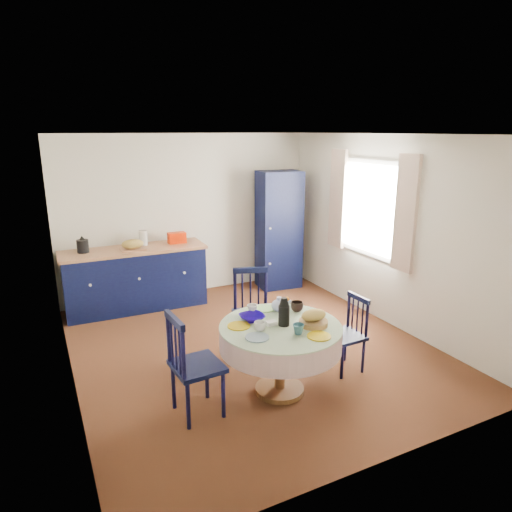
{
  "coord_description": "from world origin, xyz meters",
  "views": [
    {
      "loc": [
        -2.18,
        -4.54,
        2.54
      ],
      "look_at": [
        0.17,
        0.2,
        1.08
      ],
      "focal_mm": 32.0,
      "sensor_mm": 36.0,
      "label": 1
    }
  ],
  "objects_px": {
    "mug_b": "(298,329)",
    "dining_table": "(281,337)",
    "kitchen_counter": "(136,278)",
    "chair_left": "(192,364)",
    "pantry_cabinet": "(279,230)",
    "chair_far": "(252,312)",
    "chair_right": "(348,333)",
    "mug_a": "(260,326)",
    "mug_d": "(252,310)",
    "mug_c": "(297,307)",
    "cobalt_bowl": "(252,318)"
  },
  "relations": [
    {
      "from": "pantry_cabinet",
      "to": "chair_far",
      "type": "bearing_deg",
      "value": -120.73
    },
    {
      "from": "pantry_cabinet",
      "to": "chair_far",
      "type": "xyz_separation_m",
      "value": [
        -1.44,
        -1.97,
        -0.45
      ]
    },
    {
      "from": "mug_b",
      "to": "mug_a",
      "type": "bearing_deg",
      "value": 142.01
    },
    {
      "from": "dining_table",
      "to": "cobalt_bowl",
      "type": "distance_m",
      "value": 0.34
    },
    {
      "from": "dining_table",
      "to": "mug_a",
      "type": "distance_m",
      "value": 0.29
    },
    {
      "from": "chair_left",
      "to": "chair_right",
      "type": "bearing_deg",
      "value": -92.03
    },
    {
      "from": "mug_c",
      "to": "mug_d",
      "type": "distance_m",
      "value": 0.47
    },
    {
      "from": "chair_left",
      "to": "mug_b",
      "type": "height_order",
      "value": "chair_left"
    },
    {
      "from": "chair_right",
      "to": "mug_b",
      "type": "xyz_separation_m",
      "value": [
        -0.83,
        -0.32,
        0.35
      ]
    },
    {
      "from": "kitchen_counter",
      "to": "chair_left",
      "type": "height_order",
      "value": "kitchen_counter"
    },
    {
      "from": "mug_a",
      "to": "mug_c",
      "type": "height_order",
      "value": "mug_c"
    },
    {
      "from": "dining_table",
      "to": "mug_c",
      "type": "xyz_separation_m",
      "value": [
        0.32,
        0.24,
        0.17
      ]
    },
    {
      "from": "mug_c",
      "to": "dining_table",
      "type": "bearing_deg",
      "value": -143.37
    },
    {
      "from": "dining_table",
      "to": "chair_far",
      "type": "height_order",
      "value": "chair_far"
    },
    {
      "from": "kitchen_counter",
      "to": "cobalt_bowl",
      "type": "distance_m",
      "value": 2.75
    },
    {
      "from": "chair_far",
      "to": "mug_b",
      "type": "height_order",
      "value": "chair_far"
    },
    {
      "from": "chair_far",
      "to": "mug_a",
      "type": "xyz_separation_m",
      "value": [
        -0.36,
        -0.9,
        0.26
      ]
    },
    {
      "from": "dining_table",
      "to": "mug_c",
      "type": "relative_size",
      "value": 8.91
    },
    {
      "from": "chair_far",
      "to": "chair_right",
      "type": "distance_m",
      "value": 1.11
    },
    {
      "from": "chair_far",
      "to": "mug_b",
      "type": "distance_m",
      "value": 1.15
    },
    {
      "from": "mug_a",
      "to": "chair_right",
      "type": "bearing_deg",
      "value": 4.85
    },
    {
      "from": "mug_c",
      "to": "chair_left",
      "type": "bearing_deg",
      "value": -169.95
    },
    {
      "from": "pantry_cabinet",
      "to": "mug_a",
      "type": "height_order",
      "value": "pantry_cabinet"
    },
    {
      "from": "mug_a",
      "to": "kitchen_counter",
      "type": "bearing_deg",
      "value": 100.83
    },
    {
      "from": "chair_far",
      "to": "kitchen_counter",
      "type": "bearing_deg",
      "value": 132.47
    },
    {
      "from": "chair_left",
      "to": "mug_d",
      "type": "height_order",
      "value": "chair_left"
    },
    {
      "from": "mug_d",
      "to": "chair_left",
      "type": "bearing_deg",
      "value": -155.5
    },
    {
      "from": "mug_b",
      "to": "dining_table",
      "type": "bearing_deg",
      "value": 100.7
    },
    {
      "from": "mug_a",
      "to": "mug_d",
      "type": "height_order",
      "value": "mug_d"
    },
    {
      "from": "chair_left",
      "to": "mug_a",
      "type": "bearing_deg",
      "value": -97.22
    },
    {
      "from": "kitchen_counter",
      "to": "dining_table",
      "type": "xyz_separation_m",
      "value": [
        0.8,
        -2.9,
        0.13
      ]
    },
    {
      "from": "dining_table",
      "to": "mug_b",
      "type": "height_order",
      "value": "dining_table"
    },
    {
      "from": "mug_a",
      "to": "mug_d",
      "type": "bearing_deg",
      "value": 74.07
    },
    {
      "from": "chair_left",
      "to": "mug_d",
      "type": "relative_size",
      "value": 9.16
    },
    {
      "from": "mug_a",
      "to": "cobalt_bowl",
      "type": "xyz_separation_m",
      "value": [
        0.04,
        0.25,
        -0.01
      ]
    },
    {
      "from": "mug_d",
      "to": "kitchen_counter",
      "type": "bearing_deg",
      "value": 104.84
    },
    {
      "from": "dining_table",
      "to": "mug_a",
      "type": "xyz_separation_m",
      "value": [
        -0.24,
        -0.02,
        0.16
      ]
    },
    {
      "from": "chair_right",
      "to": "mug_a",
      "type": "bearing_deg",
      "value": -86.74
    },
    {
      "from": "mug_b",
      "to": "chair_far",
      "type": "bearing_deg",
      "value": 86.55
    },
    {
      "from": "pantry_cabinet",
      "to": "chair_left",
      "type": "height_order",
      "value": "pantry_cabinet"
    },
    {
      "from": "kitchen_counter",
      "to": "mug_d",
      "type": "relative_size",
      "value": 18.73
    },
    {
      "from": "chair_left",
      "to": "mug_a",
      "type": "height_order",
      "value": "chair_left"
    },
    {
      "from": "pantry_cabinet",
      "to": "chair_left",
      "type": "xyz_separation_m",
      "value": [
        -2.45,
        -2.83,
        -0.45
      ]
    },
    {
      "from": "kitchen_counter",
      "to": "chair_left",
      "type": "xyz_separation_m",
      "value": [
        -0.1,
        -2.88,
        0.04
      ]
    },
    {
      "from": "kitchen_counter",
      "to": "mug_b",
      "type": "relative_size",
      "value": 19.19
    },
    {
      "from": "mug_b",
      "to": "mug_d",
      "type": "distance_m",
      "value": 0.64
    },
    {
      "from": "chair_left",
      "to": "mug_c",
      "type": "bearing_deg",
      "value": -83.77
    },
    {
      "from": "dining_table",
      "to": "mug_b",
      "type": "bearing_deg",
      "value": -79.3
    },
    {
      "from": "mug_a",
      "to": "chair_left",
      "type": "bearing_deg",
      "value": 176.61
    },
    {
      "from": "pantry_cabinet",
      "to": "mug_b",
      "type": "height_order",
      "value": "pantry_cabinet"
    }
  ]
}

